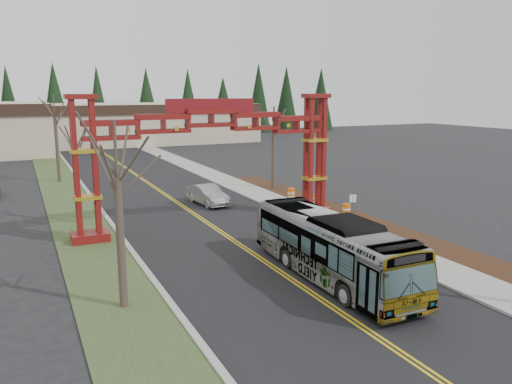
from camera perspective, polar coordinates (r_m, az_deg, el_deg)
ground at (r=19.42m, az=15.01°, el=-16.65°), size 200.00×200.00×0.00m
road at (r=40.55m, az=-8.43°, el=-1.60°), size 12.00×110.00×0.02m
lane_line_left at (r=40.52m, az=-8.59°, el=-1.59°), size 0.12×100.00×0.01m
lane_line_right at (r=40.58m, az=-8.27°, el=-1.56°), size 0.12×100.00×0.01m
curb_right at (r=42.69m, az=-0.52°, el=-0.74°), size 0.30×110.00×0.15m
sidewalk_right at (r=43.31m, az=1.22°, el=-0.56°), size 2.60×110.00×0.14m
landscape_strip at (r=32.73m, az=17.35°, el=-5.04°), size 2.60×50.00×0.12m
grass_median at (r=39.05m, az=-19.72°, el=-2.61°), size 4.00×110.00×0.08m
curb_left at (r=39.25m, az=-17.04°, el=-2.32°), size 0.30×110.00×0.15m
gateway_arch at (r=33.05m, az=-5.11°, el=6.06°), size 18.20×1.60×8.90m
retail_building_east at (r=95.41m, az=-12.56°, el=7.75°), size 38.00×20.30×7.00m
conifer_treeline at (r=105.53m, az=-19.38°, el=9.32°), size 116.10×5.60×13.00m
transit_bus at (r=24.62m, az=8.58°, el=-6.28°), size 2.87×11.51×3.20m
silver_sedan at (r=40.78m, az=-5.54°, el=-0.33°), size 2.28×4.99×1.58m
bare_tree_median_near at (r=20.87m, az=-15.59°, el=1.54°), size 3.47×3.47×7.91m
bare_tree_median_mid at (r=36.13m, az=-19.93°, el=4.86°), size 2.93×2.93×7.32m
bare_tree_median_far at (r=54.10m, az=-22.01°, el=7.91°), size 3.34×3.34×8.81m
bare_tree_right_far at (r=46.62m, az=2.02°, el=7.00°), size 3.36×3.36×7.74m
street_sign at (r=35.53m, az=11.00°, el=-1.18°), size 0.43×0.20×1.99m
barrel_south at (r=36.75m, az=10.28°, el=-2.16°), size 0.58×0.58×1.08m
barrel_mid at (r=39.93m, az=7.02°, el=-1.00°), size 0.57×0.57×1.06m
barrel_north at (r=41.90m, az=4.05°, el=-0.32°), size 0.60×0.60×1.12m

